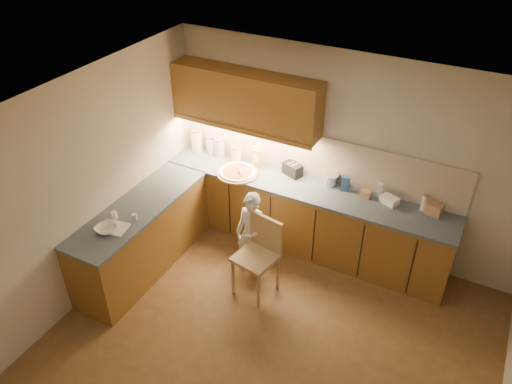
# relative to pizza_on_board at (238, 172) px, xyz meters

# --- Properties ---
(room) EXTENTS (4.54, 4.50, 2.62)m
(room) POSITION_rel_pizza_on_board_xyz_m (1.26, -1.56, 0.73)
(room) COLOR brown
(room) RESTS_ON ground
(l_counter) EXTENTS (3.77, 2.62, 0.92)m
(l_counter) POSITION_rel_pizza_on_board_xyz_m (0.33, -0.31, -0.48)
(l_counter) COLOR olive
(l_counter) RESTS_ON ground
(backsplash) EXTENTS (3.75, 0.02, 0.58)m
(backsplash) POSITION_rel_pizza_on_board_xyz_m (0.88, 0.43, 0.27)
(backsplash) COLOR beige
(backsplash) RESTS_ON l_counter
(upper_cabinets) EXTENTS (1.95, 0.36, 0.73)m
(upper_cabinets) POSITION_rel_pizza_on_board_xyz_m (-0.02, 0.26, 0.90)
(upper_cabinets) COLOR olive
(upper_cabinets) RESTS_ON ground
(pizza_on_board) EXTENTS (0.54, 0.54, 0.22)m
(pizza_on_board) POSITION_rel_pizza_on_board_xyz_m (0.00, 0.00, 0.00)
(pizza_on_board) COLOR tan
(pizza_on_board) RESTS_ON l_counter
(child) EXTENTS (0.43, 0.30, 1.14)m
(child) POSITION_rel_pizza_on_board_xyz_m (0.54, -0.63, -0.37)
(child) COLOR silver
(child) RESTS_ON ground
(wooden_chair) EXTENTS (0.51, 0.51, 0.98)m
(wooden_chair) POSITION_rel_pizza_on_board_xyz_m (0.76, -0.84, -0.38)
(wooden_chair) COLOR tan
(wooden_chair) RESTS_ON ground
(mixing_bowl) EXTENTS (0.27, 0.27, 0.06)m
(mixing_bowl) POSITION_rel_pizza_on_board_xyz_m (-0.69, -1.69, 0.00)
(mixing_bowl) COLOR white
(mixing_bowl) RESTS_ON l_counter
(canister_a) EXTENTS (0.17, 0.17, 0.33)m
(canister_a) POSITION_rel_pizza_on_board_xyz_m (-0.80, 0.28, 0.14)
(canister_a) COLOR white
(canister_a) RESTS_ON l_counter
(canister_b) EXTENTS (0.15, 0.15, 0.26)m
(canister_b) POSITION_rel_pizza_on_board_xyz_m (-0.58, 0.31, 0.11)
(canister_b) COLOR silver
(canister_b) RESTS_ON l_counter
(canister_c) EXTENTS (0.14, 0.14, 0.27)m
(canister_c) POSITION_rel_pizza_on_board_xyz_m (-0.44, 0.30, 0.11)
(canister_c) COLOR beige
(canister_c) RESTS_ON l_counter
(canister_d) EXTENTS (0.14, 0.14, 0.23)m
(canister_d) POSITION_rel_pizza_on_board_xyz_m (-0.17, 0.27, 0.09)
(canister_d) COLOR silver
(canister_d) RESTS_ON l_counter
(oil_jug) EXTENTS (0.10, 0.07, 0.30)m
(oil_jug) POSITION_rel_pizza_on_board_xyz_m (0.13, 0.29, 0.11)
(oil_jug) COLOR gold
(oil_jug) RESTS_ON l_counter
(toaster) EXTENTS (0.29, 0.23, 0.17)m
(toaster) POSITION_rel_pizza_on_board_xyz_m (0.63, 0.31, 0.06)
(toaster) COLOR black
(toaster) RESTS_ON l_counter
(steel_pot) EXTENTS (0.19, 0.19, 0.14)m
(steel_pot) POSITION_rel_pizza_on_board_xyz_m (1.14, 0.33, 0.05)
(steel_pot) COLOR silver
(steel_pot) RESTS_ON l_counter
(blue_box) EXTENTS (0.11, 0.08, 0.19)m
(blue_box) POSITION_rel_pizza_on_board_xyz_m (1.35, 0.29, 0.07)
(blue_box) COLOR #315493
(blue_box) RESTS_ON l_counter
(card_box_a) EXTENTS (0.13, 0.10, 0.09)m
(card_box_a) POSITION_rel_pizza_on_board_xyz_m (1.62, 0.27, 0.02)
(card_box_a) COLOR tan
(card_box_a) RESTS_ON l_counter
(white_bottle) EXTENTS (0.06, 0.06, 0.18)m
(white_bottle) POSITION_rel_pizza_on_board_xyz_m (1.75, 0.36, 0.06)
(white_bottle) COLOR silver
(white_bottle) RESTS_ON l_counter
(flat_pack) EXTENTS (0.24, 0.21, 0.08)m
(flat_pack) POSITION_rel_pizza_on_board_xyz_m (1.90, 0.28, 0.02)
(flat_pack) COLOR white
(flat_pack) RESTS_ON l_counter
(tall_jar) EXTENTS (0.07, 0.07, 0.22)m
(tall_jar) POSITION_rel_pizza_on_board_xyz_m (2.29, 0.31, 0.09)
(tall_jar) COLOR white
(tall_jar) RESTS_ON l_counter
(card_box_b) EXTENTS (0.20, 0.16, 0.14)m
(card_box_b) POSITION_rel_pizza_on_board_xyz_m (2.41, 0.29, 0.04)
(card_box_b) COLOR tan
(card_box_b) RESTS_ON l_counter
(dough_cloth) EXTENTS (0.33, 0.28, 0.02)m
(dough_cloth) POSITION_rel_pizza_on_board_xyz_m (-0.65, -1.62, -0.01)
(dough_cloth) COLOR silver
(dough_cloth) RESTS_ON l_counter
(spice_jar_a) EXTENTS (0.08, 0.08, 0.09)m
(spice_jar_a) POSITION_rel_pizza_on_board_xyz_m (-0.77, -1.47, 0.02)
(spice_jar_a) COLOR white
(spice_jar_a) RESTS_ON l_counter
(spice_jar_b) EXTENTS (0.07, 0.07, 0.07)m
(spice_jar_b) POSITION_rel_pizza_on_board_xyz_m (-0.55, -1.38, 0.01)
(spice_jar_b) COLOR silver
(spice_jar_b) RESTS_ON l_counter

